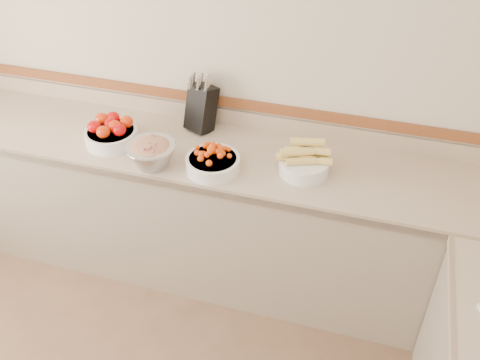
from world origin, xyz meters
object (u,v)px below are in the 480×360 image
(tomato_bowl, at_px, (111,132))
(cherry_tomato_bowl, at_px, (212,161))
(corn_bowl, at_px, (304,162))
(rhubarb_bowl, at_px, (151,153))
(knife_block, at_px, (201,107))

(tomato_bowl, distance_m, cherry_tomato_bowl, 0.64)
(corn_bowl, height_order, rhubarb_bowl, corn_bowl)
(knife_block, distance_m, rhubarb_bowl, 0.45)
(knife_block, bearing_deg, cherry_tomato_bowl, -62.55)
(cherry_tomato_bowl, xyz_separation_m, corn_bowl, (0.47, 0.11, 0.01))
(cherry_tomato_bowl, height_order, rhubarb_bowl, cherry_tomato_bowl)
(knife_block, xyz_separation_m, corn_bowl, (0.66, -0.26, -0.08))
(tomato_bowl, xyz_separation_m, rhubarb_bowl, (0.31, -0.14, 0.01))
(knife_block, distance_m, corn_bowl, 0.72)
(knife_block, xyz_separation_m, tomato_bowl, (-0.44, -0.29, -0.08))
(corn_bowl, bearing_deg, cherry_tomato_bowl, -166.26)
(cherry_tomato_bowl, distance_m, corn_bowl, 0.48)
(tomato_bowl, bearing_deg, knife_block, 33.21)
(knife_block, distance_m, tomato_bowl, 0.53)
(tomato_bowl, bearing_deg, cherry_tomato_bowl, -7.70)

